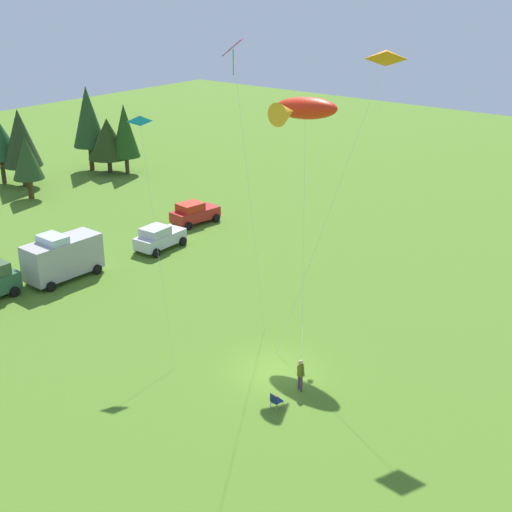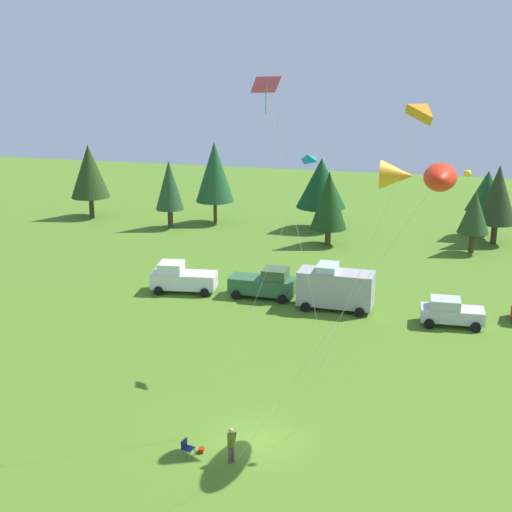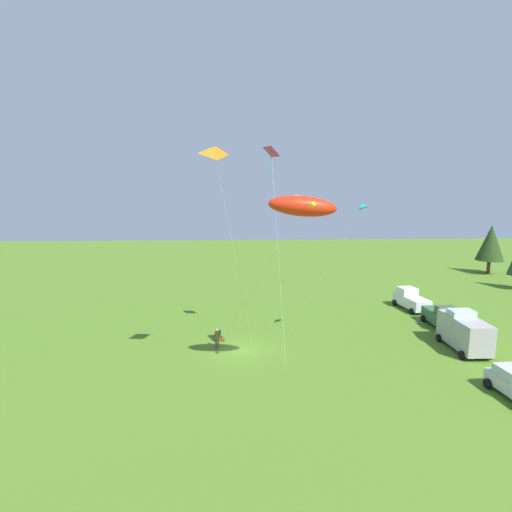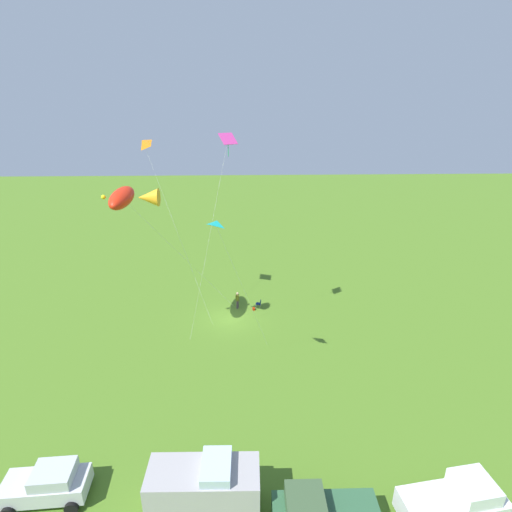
% 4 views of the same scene
% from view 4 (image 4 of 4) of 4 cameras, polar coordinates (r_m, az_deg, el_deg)
% --- Properties ---
extents(ground_plane, '(160.00, 160.00, 0.00)m').
position_cam_4_polar(ground_plane, '(38.36, -3.66, -8.96)').
color(ground_plane, '#4C7521').
extents(person_kite_flyer, '(0.45, 0.59, 1.74)m').
position_cam_4_polar(person_kite_flyer, '(39.72, -2.67, -6.14)').
color(person_kite_flyer, '#513D49').
rests_on(person_kite_flyer, ground).
extents(folding_chair, '(0.57, 0.57, 0.82)m').
position_cam_4_polar(folding_chair, '(40.03, 0.46, -6.75)').
color(folding_chair, navy).
rests_on(folding_chair, ground).
extents(backpack_on_grass, '(0.25, 0.34, 0.22)m').
position_cam_4_polar(backpack_on_grass, '(39.78, -0.32, -7.56)').
color(backpack_on_grass, '#9F1F05').
rests_on(backpack_on_grass, ground).
extents(truck_white_pickup, '(5.23, 2.96, 2.34)m').
position_cam_4_polar(truck_white_pickup, '(24.66, 26.58, -28.99)').
color(truck_white_pickup, silver).
rests_on(truck_white_pickup, ground).
extents(van_motorhome_grey, '(5.44, 2.69, 3.34)m').
position_cam_4_polar(van_motorhome_grey, '(22.60, -7.35, -30.11)').
color(van_motorhome_grey, '#A49F9F').
rests_on(van_motorhome_grey, ground).
extents(car_silver_compact, '(4.29, 2.40, 1.89)m').
position_cam_4_polar(car_silver_compact, '(25.83, -27.60, -26.90)').
color(car_silver_compact, silver).
rests_on(car_silver_compact, ground).
extents(kite_large_fish, '(9.53, 8.10, 13.41)m').
position_cam_4_polar(kite_large_fish, '(31.32, -17.77, 7.94)').
color(kite_large_fish, red).
rests_on(kite_large_fish, ground).
extents(kite_delta_orange, '(6.35, 3.67, 16.48)m').
position_cam_4_polar(kite_delta_orange, '(35.91, -15.93, 15.16)').
color(kite_delta_orange, orange).
rests_on(kite_delta_orange, ground).
extents(kite_diamond_rainbow, '(4.44, 1.63, 17.07)m').
position_cam_4_polar(kite_diamond_rainbow, '(30.85, -4.20, 15.49)').
color(kite_diamond_rainbow, '#CF3990').
rests_on(kite_diamond_rainbow, ground).
extents(kite_delta_teal, '(4.20, 6.11, 12.63)m').
position_cam_4_polar(kite_delta_teal, '(24.42, -5.55, 4.56)').
color(kite_delta_teal, teal).
rests_on(kite_delta_teal, ground).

